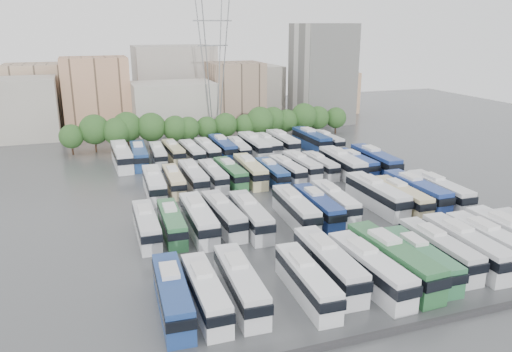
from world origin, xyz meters
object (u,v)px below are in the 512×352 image
object	(u,v)px
bus_r1_s12	(416,191)
bus_r3_s10	(282,142)
bus_r0_s2	(240,283)
bus_r1_s3	(223,214)
bus_r1_s2	(198,218)
bus_r1_s1	(172,223)
bus_r1_s4	(250,215)
bus_r3_s7	(239,148)
bus_r1_s13	(439,191)
bus_r3_s8	(254,145)
electricity_pylon	(213,56)
bus_r3_s0	(122,156)
bus_r3_s5	(207,150)
bus_r0_s7	(393,259)
bus_r2_s10	(320,165)
bus_r2_s4	(213,175)
bus_r2_s13	(375,161)
bus_r1_s11	(401,197)
bus_r1_s6	(295,209)
bus_r2_s6	(250,170)
bus_r2_s8	(287,169)
bus_r0_s8	(420,259)
bus_r3_s2	(158,154)
bus_r0_s4	(307,280)
bus_r0_s5	(329,263)
bus_r3_s4	(192,152)
bus_r1_s0	(146,225)
bus_r3_s13	(327,141)
bus_r3_s9	(268,144)
bus_r2_s1	(154,184)
bus_r3_s12	(311,140)
bus_r2_s2	(174,180)
bus_r2_s7	(272,173)
bus_r0_s11	(492,244)
bus_r0_s10	(466,246)
apartment_tower	(322,74)
bus_r3_s6	(222,147)
bus_r2_s11	(342,163)
bus_r0_s0	(172,294)
bus_r1_s8	(335,201)
bus_r3_s1	(139,155)
bus_r2_s12	(356,163)
bus_r0_s1	(205,292)
bus_r2_s5	(230,173)
bus_r0_s9	(439,249)
bus_r3_s3	(173,151)
bus_r1_s10	(377,194)

from	to	relation	value
bus_r1_s12	bus_r3_s10	world-z (taller)	bus_r1_s12
bus_r0_s2	bus_r1_s3	world-z (taller)	bus_r0_s2
bus_r1_s2	bus_r1_s1	bearing A→B (deg)	176.36
bus_r1_s4	bus_r3_s7	world-z (taller)	bus_r1_s4
bus_r1_s13	bus_r3_s8	world-z (taller)	bus_r3_s8
electricity_pylon	bus_r3_s0	bearing A→B (deg)	-139.07
bus_r1_s12	bus_r3_s5	size ratio (longest dim) A/B	1.12
bus_r3_s10	bus_r0_s7	bearing A→B (deg)	-100.59
bus_r1_s4	bus_r2_s10	distance (m)	27.88
bus_r2_s4	bus_r2_s13	xyz separation A→B (m)	(29.77, -1.97, 0.35)
bus_r1_s11	bus_r2_s10	xyz separation A→B (m)	(-3.29, 19.75, -0.20)
bus_r1_s6	bus_r2_s6	world-z (taller)	bus_r2_s6
bus_r0_s7	bus_r1_s13	xyz separation A→B (m)	(19.77, 17.41, -0.15)
bus_r2_s8	bus_r0_s8	bearing A→B (deg)	-92.66
bus_r0_s2	bus_r3_s2	bearing A→B (deg)	92.07
bus_r0_s4	bus_r0_s5	world-z (taller)	bus_r0_s5
bus_r1_s6	bus_r3_s4	size ratio (longest dim) A/B	1.07
bus_r1_s0	bus_r1_s11	xyz separation A→B (m)	(36.28, -1.64, 0.10)
bus_r0_s7	bus_r3_s4	world-z (taller)	bus_r0_s7
bus_r1_s12	bus_r3_s13	size ratio (longest dim) A/B	1.16
bus_r3_s9	bus_r0_s8	bearing A→B (deg)	-93.34
bus_r2_s1	bus_r2_s8	size ratio (longest dim) A/B	1.11
bus_r1_s2	bus_r1_s12	bearing A→B (deg)	0.26
bus_r1_s1	bus_r1_s3	bearing A→B (deg)	4.27
bus_r1_s1	bus_r3_s12	distance (m)	50.83
bus_r2_s2	bus_r2_s7	distance (m)	16.48
bus_r0_s11	bus_r1_s12	size ratio (longest dim) A/B	0.98
bus_r0_s10	bus_r2_s2	size ratio (longest dim) A/B	1.16
bus_r1_s1	bus_r2_s10	size ratio (longest dim) A/B	1.04
apartment_tower	bus_r0_s10	xyz separation A→B (m)	(-22.40, -81.84, -11.02)
bus_r3_s9	bus_r2_s8	bearing A→B (deg)	-100.45
bus_r2_s8	bus_r3_s6	size ratio (longest dim) A/B	0.89
bus_r2_s7	bus_r3_s7	size ratio (longest dim) A/B	1.00
bus_r2_s11	bus_r3_s12	world-z (taller)	bus_r2_s11
bus_r0_s0	bus_r2_s11	world-z (taller)	bus_r2_s11
bus_r1_s8	bus_r3_s1	size ratio (longest dim) A/B	0.95
bus_r2_s12	bus_r3_s0	xyz separation A→B (m)	(-39.60, 18.11, 0.26)
bus_r0_s11	bus_r1_s6	distance (m)	24.23
bus_r3_s8	bus_r0_s1	bearing A→B (deg)	-113.90
bus_r1_s8	bus_r2_s5	xyz separation A→B (m)	(-9.97, 18.35, -0.02)
bus_r0_s11	bus_r3_s2	size ratio (longest dim) A/B	1.16
bus_r0_s9	bus_r1_s13	world-z (taller)	bus_r1_s13
bus_r3_s3	bus_r3_s7	distance (m)	13.08
bus_r1_s4	bus_r3_s8	size ratio (longest dim) A/B	0.93
bus_r0_s9	bus_r3_s9	size ratio (longest dim) A/B	1.08
bus_r1_s0	bus_r3_s9	world-z (taller)	bus_r1_s0
bus_r0_s9	bus_r2_s4	bearing A→B (deg)	115.26
bus_r1_s10	bus_r3_s0	bearing A→B (deg)	132.92
bus_r0_s8	bus_r3_s1	size ratio (longest dim) A/B	0.94
bus_r2_s8	bus_r3_s0	world-z (taller)	bus_r3_s0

